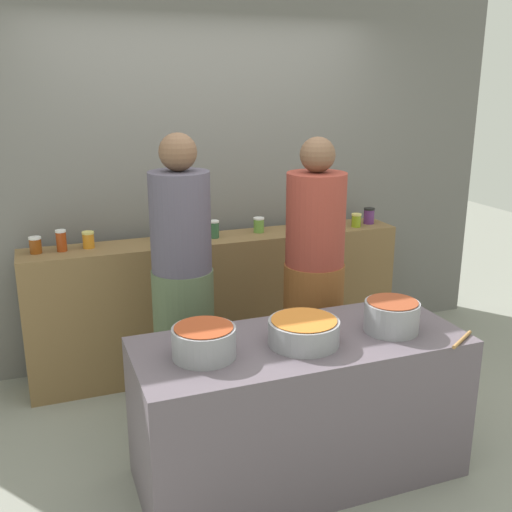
# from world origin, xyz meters

# --- Properties ---
(ground) EXTENTS (12.00, 12.00, 0.00)m
(ground) POSITION_xyz_m (0.00, 0.00, 0.00)
(ground) COLOR gray
(storefront_wall) EXTENTS (4.80, 0.12, 3.00)m
(storefront_wall) POSITION_xyz_m (0.00, 1.45, 1.50)
(storefront_wall) COLOR slate
(storefront_wall) RESTS_ON ground
(display_shelf) EXTENTS (2.70, 0.36, 0.98)m
(display_shelf) POSITION_xyz_m (0.00, 1.10, 0.49)
(display_shelf) COLOR brown
(display_shelf) RESTS_ON ground
(prep_table) EXTENTS (1.70, 0.70, 0.79)m
(prep_table) POSITION_xyz_m (0.00, -0.30, 0.39)
(prep_table) COLOR #5B505B
(prep_table) RESTS_ON ground
(preserve_jar_0) EXTENTS (0.08, 0.08, 0.11)m
(preserve_jar_0) POSITION_xyz_m (-1.22, 1.13, 1.04)
(preserve_jar_0) COLOR brown
(preserve_jar_0) RESTS_ON display_shelf
(preserve_jar_1) EXTENTS (0.07, 0.07, 0.14)m
(preserve_jar_1) POSITION_xyz_m (-1.06, 1.12, 1.05)
(preserve_jar_1) COLOR #953411
(preserve_jar_1) RESTS_ON display_shelf
(preserve_jar_2) EXTENTS (0.08, 0.08, 0.11)m
(preserve_jar_2) POSITION_xyz_m (-0.89, 1.14, 1.04)
(preserve_jar_2) COLOR orange
(preserve_jar_2) RESTS_ON display_shelf
(preserve_jar_3) EXTENTS (0.07, 0.07, 0.12)m
(preserve_jar_3) POSITION_xyz_m (-0.41, 1.17, 1.04)
(preserve_jar_3) COLOR olive
(preserve_jar_3) RESTS_ON display_shelf
(preserve_jar_4) EXTENTS (0.07, 0.07, 0.12)m
(preserve_jar_4) POSITION_xyz_m (-0.03, 1.10, 1.04)
(preserve_jar_4) COLOR #2D593A
(preserve_jar_4) RESTS_ON display_shelf
(preserve_jar_5) EXTENTS (0.08, 0.08, 0.11)m
(preserve_jar_5) POSITION_xyz_m (0.32, 1.14, 1.04)
(preserve_jar_5) COLOR #5C8D37
(preserve_jar_5) RESTS_ON display_shelf
(preserve_jar_6) EXTENTS (0.09, 0.09, 0.14)m
(preserve_jar_6) POSITION_xyz_m (0.69, 1.04, 1.05)
(preserve_jar_6) COLOR gold
(preserve_jar_6) RESTS_ON display_shelf
(preserve_jar_7) EXTENTS (0.08, 0.08, 0.13)m
(preserve_jar_7) POSITION_xyz_m (0.94, 1.15, 1.05)
(preserve_jar_7) COLOR gold
(preserve_jar_7) RESTS_ON display_shelf
(preserve_jar_8) EXTENTS (0.07, 0.07, 0.10)m
(preserve_jar_8) POSITION_xyz_m (1.07, 1.03, 1.03)
(preserve_jar_8) COLOR olive
(preserve_jar_8) RESTS_ON display_shelf
(preserve_jar_9) EXTENTS (0.09, 0.09, 0.12)m
(preserve_jar_9) POSITION_xyz_m (1.22, 1.09, 1.04)
(preserve_jar_9) COLOR #522660
(preserve_jar_9) RESTS_ON display_shelf
(cooking_pot_left) EXTENTS (0.30, 0.30, 0.15)m
(cooking_pot_left) POSITION_xyz_m (-0.51, -0.32, 0.86)
(cooking_pot_left) COLOR gray
(cooking_pot_left) RESTS_ON prep_table
(cooking_pot_center) EXTENTS (0.36, 0.36, 0.13)m
(cooking_pot_center) POSITION_xyz_m (-0.01, -0.35, 0.85)
(cooking_pot_center) COLOR gray
(cooking_pot_center) RESTS_ON prep_table
(cooking_pot_right) EXTENTS (0.29, 0.29, 0.16)m
(cooking_pot_right) POSITION_xyz_m (0.49, -0.37, 0.87)
(cooking_pot_right) COLOR gray
(cooking_pot_right) RESTS_ON prep_table
(wooden_spoon) EXTENTS (0.21, 0.14, 0.02)m
(wooden_spoon) POSITION_xyz_m (0.75, -0.61, 0.80)
(wooden_spoon) COLOR #9E703D
(wooden_spoon) RESTS_ON prep_table
(cook_with_tongs) EXTENTS (0.37, 0.37, 1.77)m
(cook_with_tongs) POSITION_xyz_m (-0.41, 0.50, 0.80)
(cook_with_tongs) COLOR #505F43
(cook_with_tongs) RESTS_ON ground
(cook_in_cap) EXTENTS (0.38, 0.38, 1.73)m
(cook_in_cap) POSITION_xyz_m (0.41, 0.40, 0.78)
(cook_in_cap) COLOR brown
(cook_in_cap) RESTS_ON ground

